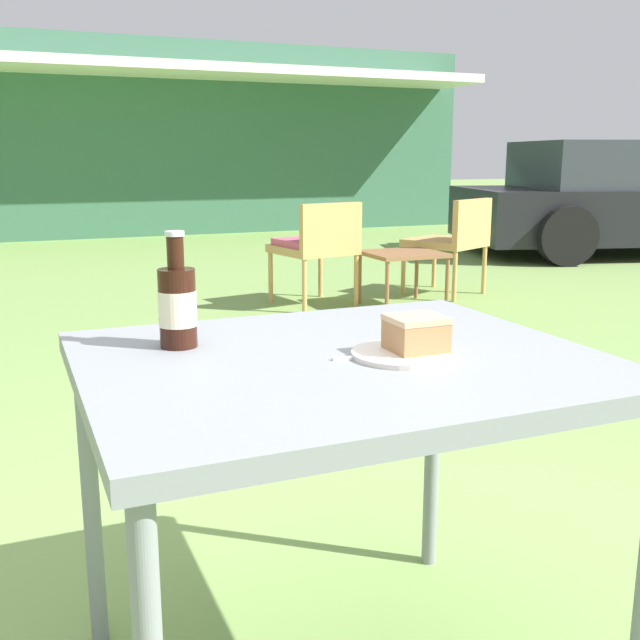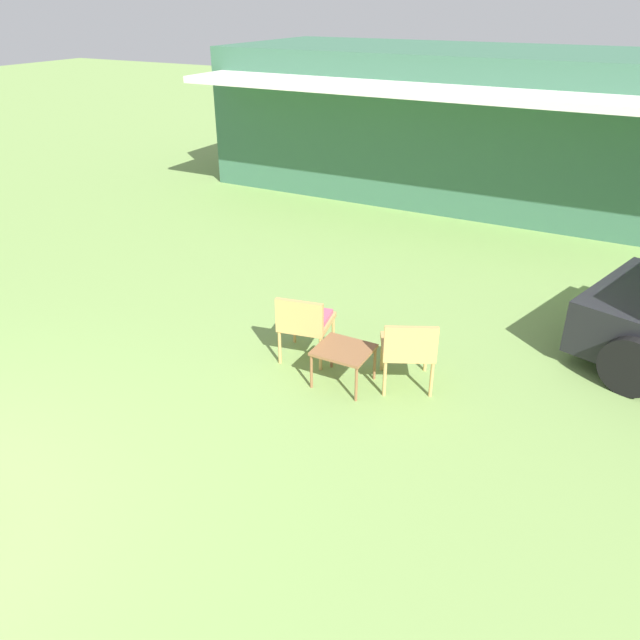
# 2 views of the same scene
# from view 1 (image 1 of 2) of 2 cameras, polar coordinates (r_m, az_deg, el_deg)

# --- Properties ---
(cabin_building) EXTENTS (10.03, 5.05, 2.72)m
(cabin_building) POSITION_cam_1_polar(r_m,az_deg,el_deg) (12.83, -14.73, 13.11)
(cabin_building) COLOR #38664C
(cabin_building) RESTS_ON ground_plane
(parked_car) EXTENTS (4.29, 2.82, 1.29)m
(parked_car) POSITION_cam_1_polar(r_m,az_deg,el_deg) (9.56, 22.56, 8.46)
(parked_car) COLOR black
(parked_car) RESTS_ON ground_plane
(wicker_chair_cushioned) EXTENTS (0.62, 0.64, 0.79)m
(wicker_chair_cushioned) POSITION_cam_1_polar(r_m,az_deg,el_deg) (5.69, -0.24, 5.82)
(wicker_chair_cushioned) COLOR tan
(wicker_chair_cushioned) RESTS_ON ground_plane
(wicker_chair_plain) EXTENTS (0.71, 0.72, 0.79)m
(wicker_chair_plain) POSITION_cam_1_polar(r_m,az_deg,el_deg) (6.23, 10.11, 6.18)
(wicker_chair_plain) COLOR tan
(wicker_chair_plain) RESTS_ON ground_plane
(garden_side_table) EXTENTS (0.56, 0.50, 0.42)m
(garden_side_table) POSITION_cam_1_polar(r_m,az_deg,el_deg) (5.72, 6.35, 4.74)
(garden_side_table) COLOR brown
(garden_side_table) RESTS_ON ground_plane
(patio_table) EXTENTS (0.98, 0.83, 0.75)m
(patio_table) POSITION_cam_1_polar(r_m,az_deg,el_deg) (1.48, 1.52, -5.15)
(patio_table) COLOR gray
(patio_table) RESTS_ON ground_plane
(cake_on_plate) EXTENTS (0.21, 0.21, 0.08)m
(cake_on_plate) POSITION_cam_1_polar(r_m,az_deg,el_deg) (1.46, 6.97, -1.61)
(cake_on_plate) COLOR silver
(cake_on_plate) RESTS_ON patio_table
(cola_bottle_near) EXTENTS (0.08, 0.08, 0.24)m
(cola_bottle_near) POSITION_cam_1_polar(r_m,az_deg,el_deg) (1.53, -10.81, 1.17)
(cola_bottle_near) COLOR black
(cola_bottle_near) RESTS_ON patio_table
(fork) EXTENTS (0.17, 0.05, 0.01)m
(fork) POSITION_cam_1_polar(r_m,az_deg,el_deg) (1.44, 4.25, -2.81)
(fork) COLOR silver
(fork) RESTS_ON patio_table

